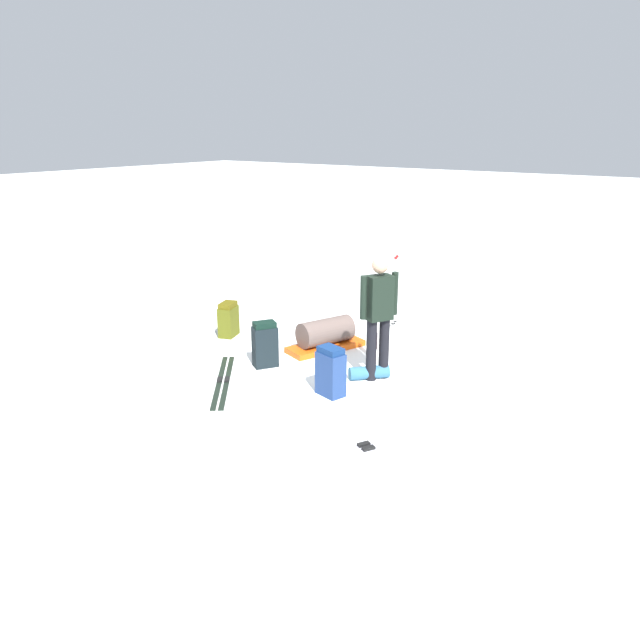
{
  "coord_description": "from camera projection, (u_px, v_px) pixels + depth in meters",
  "views": [
    {
      "loc": [
        6.8,
        4.8,
        3.32
      ],
      "look_at": [
        0.0,
        0.0,
        0.7
      ],
      "focal_mm": 34.72,
      "sensor_mm": 36.0,
      "label": 1
    }
  ],
  "objects": [
    {
      "name": "ski_poles_planted_near",
      "position": [
        395.0,
        287.0,
        10.54
      ],
      "size": [
        0.2,
        0.11,
        1.24
      ],
      "color": "#B4B2B5",
      "rests_on": "ground_plane"
    },
    {
      "name": "ground_plane",
      "position": [
        320.0,
        366.0,
        8.94
      ],
      "size": [
        80.0,
        80.0,
        0.0
      ],
      "primitive_type": "plane",
      "color": "white"
    },
    {
      "name": "skier_standing",
      "position": [
        379.0,
        312.0,
        8.22
      ],
      "size": [
        0.51,
        0.36,
        1.7
      ],
      "color": "black",
      "rests_on": "ground_plane"
    },
    {
      "name": "gear_sled",
      "position": [
        326.0,
        335.0,
        9.55
      ],
      "size": [
        1.31,
        0.86,
        0.49
      ],
      "color": "#E95611",
      "rests_on": "ground_plane"
    },
    {
      "name": "sleeping_mat_rolled",
      "position": [
        369.0,
        372.0,
        8.47
      ],
      "size": [
        0.52,
        0.51,
        0.18
      ],
      "primitive_type": "cylinder",
      "rotation": [
        0.0,
        1.57,
        2.39
      ],
      "color": "teal",
      "rests_on": "ground_plane"
    },
    {
      "name": "backpack_large_dark",
      "position": [
        228.0,
        320.0,
        10.14
      ],
      "size": [
        0.41,
        0.33,
        0.57
      ],
      "color": "#4D5113",
      "rests_on": "ground_plane"
    },
    {
      "name": "thermos_bottle",
      "position": [
        375.0,
        341.0,
        9.6
      ],
      "size": [
        0.07,
        0.07,
        0.26
      ],
      "primitive_type": "cylinder",
      "color": "black",
      "rests_on": "ground_plane"
    },
    {
      "name": "backpack_bright",
      "position": [
        265.0,
        345.0,
        8.84
      ],
      "size": [
        0.41,
        0.37,
        0.67
      ],
      "color": "black",
      "rests_on": "ground_plane"
    },
    {
      "name": "backpack_small_spare",
      "position": [
        331.0,
        372.0,
        7.89
      ],
      "size": [
        0.32,
        0.4,
        0.65
      ],
      "color": "navy",
      "rests_on": "ground_plane"
    },
    {
      "name": "ski_pair_near",
      "position": [
        223.0,
        381.0,
        8.39
      ],
      "size": [
        1.52,
        1.26,
        0.05
      ],
      "color": "black",
      "rests_on": "ground_plane"
    },
    {
      "name": "ski_pair_far",
      "position": [
        366.0,
        448.0,
        6.64
      ],
      "size": [
        1.76,
        1.02,
        0.05
      ],
      "color": "silver",
      "rests_on": "ground_plane"
    }
  ]
}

